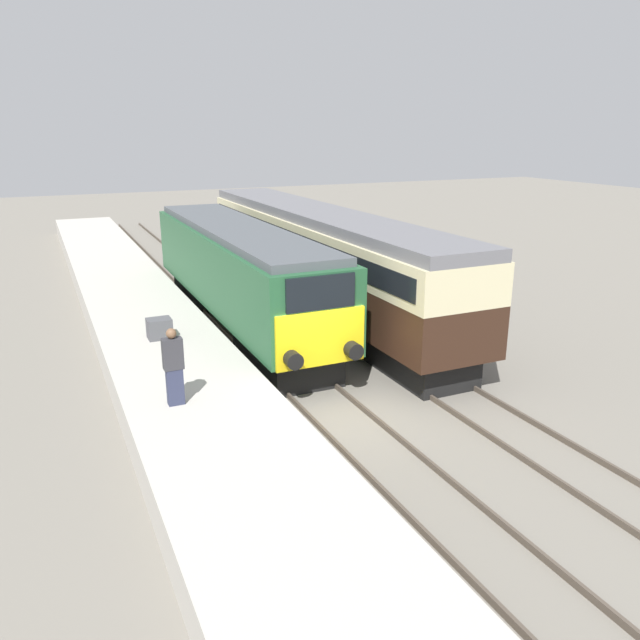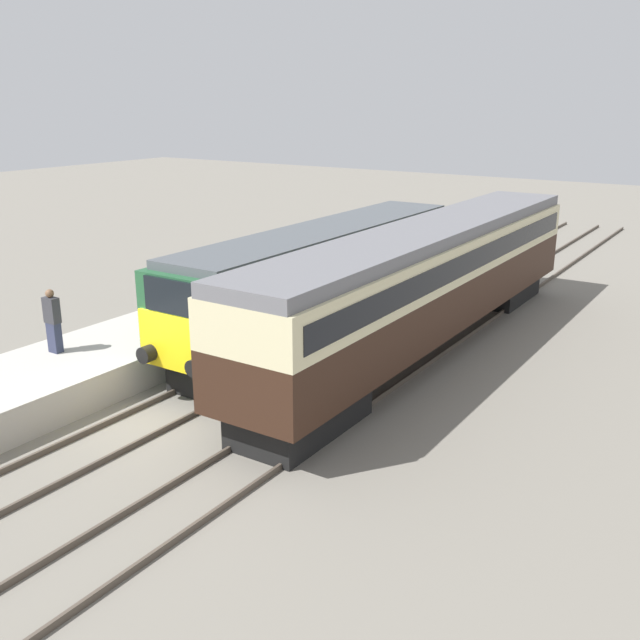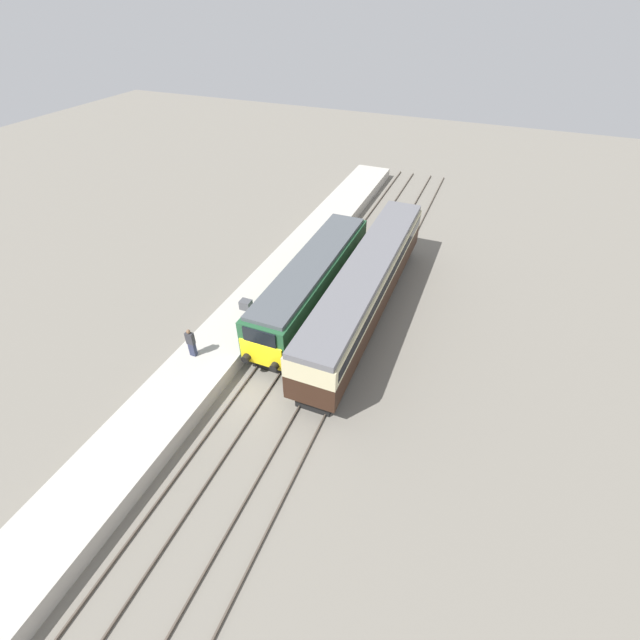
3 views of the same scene
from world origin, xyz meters
name	(u,v)px [view 1 (image 1 of 3)]	position (x,y,z in m)	size (l,w,h in m)	color
ground_plane	(335,414)	(0.00, 0.00, 0.00)	(120.00, 120.00, 0.00)	slate
platform_left	(146,325)	(-3.30, 8.00, 0.48)	(3.50, 50.00, 0.95)	#B7B2A8
rails_near_track	(268,350)	(0.00, 5.00, 0.07)	(1.51, 60.00, 0.14)	#4C4238
rails_far_track	(361,336)	(3.40, 5.00, 0.07)	(1.50, 60.00, 0.14)	#4C4238
locomotive	(239,272)	(0.00, 7.82, 2.07)	(2.70, 14.29, 3.68)	black
passenger_carriage	(319,251)	(3.40, 8.50, 2.41)	(2.75, 18.39, 3.98)	black
person_on_platform	(174,367)	(-3.91, 0.19, 1.85)	(0.44, 0.26, 1.79)	#2D334C
luggage_crate	(160,328)	(-3.36, 4.99, 1.25)	(0.70, 0.56, 0.60)	#4C4C51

